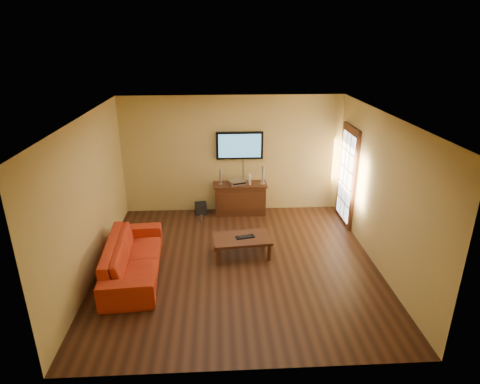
{
  "coord_description": "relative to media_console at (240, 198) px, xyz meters",
  "views": [
    {
      "loc": [
        -0.32,
        -6.34,
        3.91
      ],
      "look_at": [
        0.09,
        0.8,
        1.1
      ],
      "focal_mm": 30.0,
      "sensor_mm": 36.0,
      "label": 1
    }
  ],
  "objects": [
    {
      "name": "speaker_right",
      "position": [
        0.52,
        -0.02,
        0.55
      ],
      "size": [
        0.11,
        0.11,
        0.41
      ],
      "color": "silver",
      "rests_on": "media_console"
    },
    {
      "name": "sofa",
      "position": [
        -2.0,
        -2.47,
        0.06
      ],
      "size": [
        0.8,
        2.24,
        0.86
      ],
      "primitive_type": "imported",
      "rotation": [
        0.0,
        0.0,
        1.64
      ],
      "color": "red",
      "rests_on": "ground"
    },
    {
      "name": "keyboard",
      "position": [
        -0.02,
        -1.95,
        0.02
      ],
      "size": [
        0.38,
        0.21,
        0.02
      ],
      "color": "black",
      "rests_on": "coffee_table"
    },
    {
      "name": "av_receiver",
      "position": [
        -0.06,
        0.01,
        0.4
      ],
      "size": [
        0.44,
        0.37,
        0.09
      ],
      "primitive_type": "cube",
      "rotation": [
        0.0,
        0.0,
        0.32
      ],
      "color": "silver",
      "rests_on": "media_console"
    },
    {
      "name": "subwoofer",
      "position": [
        -0.92,
        0.02,
        -0.24
      ],
      "size": [
        0.29,
        0.29,
        0.26
      ],
      "primitive_type": "cube",
      "rotation": [
        0.0,
        0.0,
        0.14
      ],
      "color": "black",
      "rests_on": "ground"
    },
    {
      "name": "speaker_left",
      "position": [
        -0.45,
        0.01,
        0.52
      ],
      "size": [
        0.1,
        0.1,
        0.35
      ],
      "color": "silver",
      "rests_on": "media_console"
    },
    {
      "name": "game_console",
      "position": [
        0.22,
        -0.0,
        0.47
      ],
      "size": [
        0.05,
        0.16,
        0.22
      ],
      "primitive_type": "cube",
      "rotation": [
        0.0,
        0.0,
        -0.03
      ],
      "color": "white",
      "rests_on": "media_console"
    },
    {
      "name": "french_door",
      "position": [
        2.29,
        -0.56,
        0.68
      ],
      "size": [
        0.07,
        1.02,
        2.22
      ],
      "color": "#391A0C",
      "rests_on": "ground"
    },
    {
      "name": "coffee_table",
      "position": [
        -0.08,
        -1.95,
        -0.04
      ],
      "size": [
        1.12,
        0.74,
        0.38
      ],
      "color": "#391A0C",
      "rests_on": "ground"
    },
    {
      "name": "ground_plane",
      "position": [
        -0.17,
        -2.26,
        -0.37
      ],
      "size": [
        5.0,
        5.0,
        0.0
      ],
      "primitive_type": "plane",
      "color": "black",
      "rests_on": "ground"
    },
    {
      "name": "media_console",
      "position": [
        0.0,
        0.0,
        0.0
      ],
      "size": [
        1.23,
        0.47,
        0.73
      ],
      "color": "#391A0C",
      "rests_on": "ground"
    },
    {
      "name": "bottle",
      "position": [
        -0.89,
        -0.44,
        -0.28
      ],
      "size": [
        0.06,
        0.06,
        0.19
      ],
      "color": "white",
      "rests_on": "ground"
    },
    {
      "name": "room_walls",
      "position": [
        -0.17,
        -1.63,
        1.32
      ],
      "size": [
        5.0,
        5.0,
        5.0
      ],
      "color": "tan",
      "rests_on": "ground"
    },
    {
      "name": "television",
      "position": [
        -0.0,
        0.19,
        1.21
      ],
      "size": [
        1.07,
        0.08,
        0.63
      ],
      "color": "black",
      "rests_on": "ground"
    }
  ]
}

